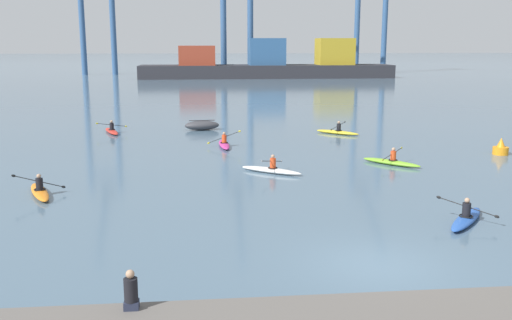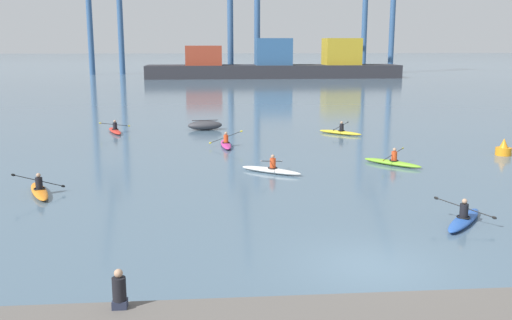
% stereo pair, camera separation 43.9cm
% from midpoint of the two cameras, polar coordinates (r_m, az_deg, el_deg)
% --- Properties ---
extents(ground_plane, '(800.00, 800.00, 0.00)m').
position_cam_midpoint_polar(ground_plane, '(17.25, 11.45, -10.41)').
color(ground_plane, slate).
extents(container_barge, '(48.60, 8.33, 7.53)m').
position_cam_midpoint_polar(container_barge, '(111.24, 1.20, 9.54)').
color(container_barge, '#28282D').
rests_on(container_barge, ground).
extents(capsized_dinghy, '(2.70, 1.35, 0.76)m').
position_cam_midpoint_polar(capsized_dinghy, '(43.27, -5.74, 3.48)').
color(capsized_dinghy, '#38383D').
rests_on(capsized_dinghy, ground).
extents(channel_buoy, '(0.90, 0.90, 1.00)m').
position_cam_midpoint_polar(channel_buoy, '(36.31, 23.04, 1.07)').
color(channel_buoy, orange).
rests_on(channel_buoy, ground).
extents(kayak_magenta, '(2.18, 3.43, 1.04)m').
position_cam_midpoint_polar(kayak_magenta, '(36.14, -3.57, 1.63)').
color(kayak_magenta, '#C13384').
rests_on(kayak_magenta, ground).
extents(kayak_red, '(2.15, 3.40, 0.95)m').
position_cam_midpoint_polar(kayak_red, '(42.96, -14.57, 2.86)').
color(kayak_red, red).
rests_on(kayak_red, ground).
extents(kayak_orange, '(2.04, 3.38, 1.05)m').
position_cam_midpoint_polar(kayak_orange, '(26.28, -21.35, -2.93)').
color(kayak_orange, orange).
rests_on(kayak_orange, ground).
extents(kayak_yellow, '(2.93, 2.72, 0.95)m').
position_cam_midpoint_polar(kayak_yellow, '(41.50, 7.89, 2.83)').
color(kayak_yellow, yellow).
rests_on(kayak_yellow, ground).
extents(kayak_lime, '(2.77, 2.89, 0.95)m').
position_cam_midpoint_polar(kayak_lime, '(31.41, 13.06, -0.16)').
color(kayak_lime, '#7ABC2D').
rests_on(kayak_lime, ground).
extents(kayak_white, '(3.11, 2.48, 0.95)m').
position_cam_midpoint_polar(kayak_white, '(28.67, 1.11, -0.96)').
color(kayak_white, silver).
rests_on(kayak_white, ground).
extents(kayak_blue, '(2.63, 3.00, 0.95)m').
position_cam_midpoint_polar(kayak_blue, '(22.07, 19.84, -5.50)').
color(kayak_blue, '#2856B2').
rests_on(kayak_blue, ground).
extents(seated_onlooker, '(0.32, 0.30, 0.90)m').
position_cam_midpoint_polar(seated_onlooker, '(12.88, -13.43, -12.74)').
color(seated_onlooker, '#23283D').
rests_on(seated_onlooker, stone_quay).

